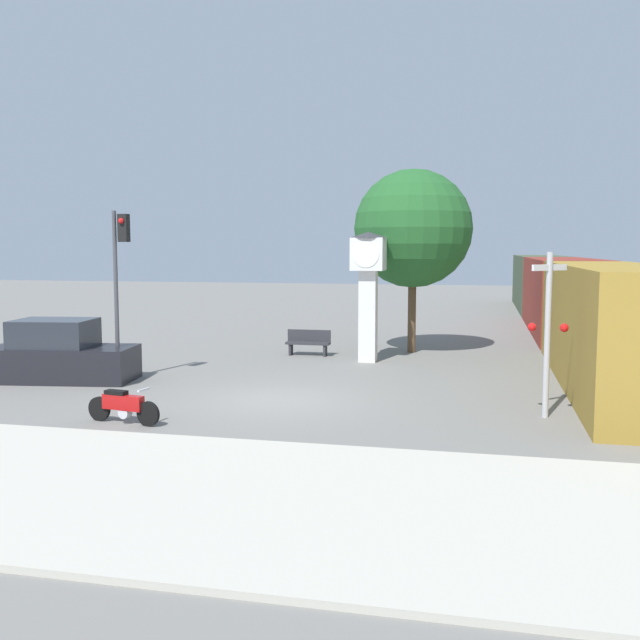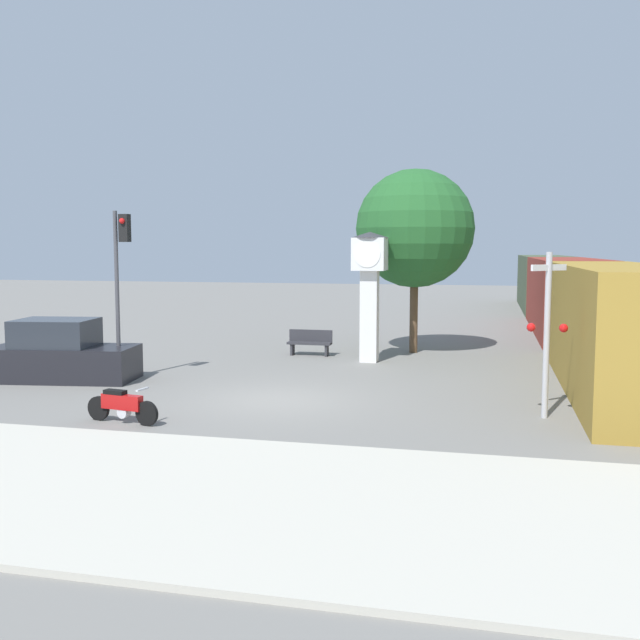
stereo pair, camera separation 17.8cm
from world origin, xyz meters
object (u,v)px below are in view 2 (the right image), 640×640
(traffic_light, at_px, (120,266))
(bench, at_px, (310,342))
(clock_tower, at_px, (370,276))
(railroad_crossing_signal, at_px, (547,328))
(street_tree, at_px, (415,229))
(parked_car, at_px, (61,355))
(motorcycle, at_px, (122,405))
(freight_train, at_px, (565,295))

(traffic_light, relative_size, bench, 3.09)
(clock_tower, xyz_separation_m, railroad_crossing_signal, (5.24, -7.15, -0.88))
(railroad_crossing_signal, bearing_deg, street_tree, 112.44)
(traffic_light, height_order, parked_car, traffic_light)
(railroad_crossing_signal, bearing_deg, parked_car, 173.02)
(street_tree, bearing_deg, parked_car, -139.85)
(traffic_light, height_order, railroad_crossing_signal, traffic_light)
(motorcycle, height_order, freight_train, freight_train)
(railroad_crossing_signal, bearing_deg, motorcycle, -163.78)
(freight_train, xyz_separation_m, street_tree, (-6.14, -8.17, 2.88))
(bench, bearing_deg, clock_tower, -21.66)
(motorcycle, xyz_separation_m, traffic_light, (-2.59, 4.78, 2.97))
(clock_tower, height_order, street_tree, street_tree)
(parked_car, bearing_deg, clock_tower, 25.40)
(motorcycle, relative_size, bench, 1.16)
(freight_train, xyz_separation_m, railroad_crossing_signal, (-2.15, -17.83, 0.36))
(clock_tower, relative_size, railroad_crossing_signal, 1.17)
(freight_train, bearing_deg, parked_car, -134.02)
(motorcycle, relative_size, street_tree, 0.27)
(freight_train, xyz_separation_m, bench, (-9.71, -9.76, -1.21))
(motorcycle, bearing_deg, freight_train, 70.59)
(street_tree, bearing_deg, motorcycle, -112.74)
(clock_tower, height_order, traffic_light, traffic_light)
(freight_train, distance_m, traffic_light, 21.04)
(traffic_light, relative_size, railroad_crossing_signal, 1.31)
(clock_tower, relative_size, bench, 2.76)
(parked_car, bearing_deg, railroad_crossing_signal, -15.27)
(bench, bearing_deg, freight_train, 45.13)
(motorcycle, xyz_separation_m, clock_tower, (3.92, 9.81, 2.55))
(traffic_light, xyz_separation_m, street_tree, (7.75, 7.54, 1.22))
(motorcycle, relative_size, traffic_light, 0.37)
(clock_tower, bearing_deg, street_tree, 63.57)
(street_tree, bearing_deg, railroad_crossing_signal, -67.56)
(parked_car, bearing_deg, bench, 39.03)
(railroad_crossing_signal, xyz_separation_m, parked_car, (-13.49, 1.65, -1.31))
(clock_tower, distance_m, railroad_crossing_signal, 8.91)
(clock_tower, bearing_deg, traffic_light, -142.29)
(clock_tower, height_order, freight_train, clock_tower)
(motorcycle, bearing_deg, street_tree, 76.73)
(freight_train, distance_m, street_tree, 10.61)
(motorcycle, bearing_deg, clock_tower, 77.71)
(motorcycle, bearing_deg, traffic_light, 127.90)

